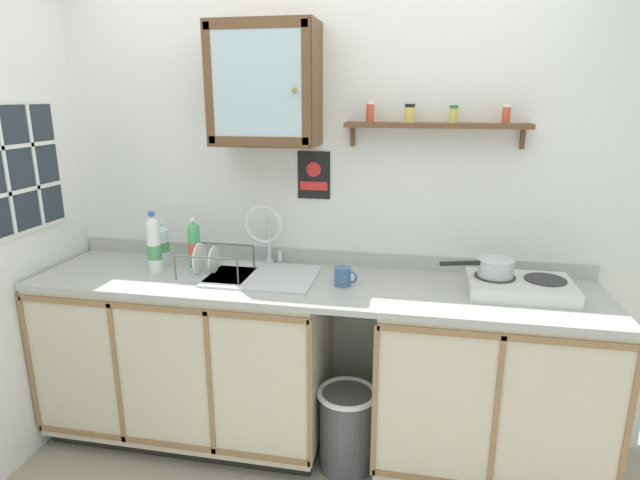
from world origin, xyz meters
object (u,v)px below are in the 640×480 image
saucepan (494,267)px  bottle_soda_green_1 (194,246)px  bottle_water_clear_2 (163,245)px  wall_cabinet (265,85)px  sink (263,278)px  dish_rack (214,270)px  hot_plate_stove (520,287)px  trash_bin (347,428)px  mug (343,276)px  bottle_opaque_white_0 (154,246)px  warning_sign (314,176)px

saucepan → bottle_soda_green_1: (-1.53, 0.03, 0.01)m
bottle_water_clear_2 → wall_cabinet: 1.03m
bottle_soda_green_1 → bottle_water_clear_2: (-0.20, 0.04, -0.02)m
sink → dish_rack: bearing=-169.1°
sink → wall_cabinet: wall_cabinet is taller
hot_plate_stove → wall_cabinet: wall_cabinet is taller
bottle_soda_green_1 → trash_bin: bearing=-14.2°
mug → trash_bin: mug is taller
bottle_soda_green_1 → trash_bin: 1.23m
bottle_opaque_white_0 → warning_sign: (0.78, 0.32, 0.34)m
hot_plate_stove → bottle_opaque_white_0: size_ratio=1.45×
mug → wall_cabinet: size_ratio=0.20×
bottle_water_clear_2 → trash_bin: bottle_water_clear_2 is taller
bottle_soda_green_1 → mug: 0.83m
bottle_soda_green_1 → sink: bearing=-5.7°
saucepan → wall_cabinet: bearing=173.8°
wall_cabinet → dish_rack: bearing=-143.6°
dish_rack → mug: bearing=-1.2°
warning_sign → bottle_soda_green_1: bearing=-159.6°
bottle_opaque_white_0 → wall_cabinet: wall_cabinet is taller
mug → sink: bearing=171.6°
sink → bottle_soda_green_1: 0.42m
saucepan → trash_bin: size_ratio=0.80×
bottle_soda_green_1 → hot_plate_stove: bearing=-1.8°
wall_cabinet → warning_sign: size_ratio=2.36×
bottle_opaque_white_0 → wall_cabinet: size_ratio=0.55×
bottle_opaque_white_0 → dish_rack: bearing=1.3°
dish_rack → mug: size_ratio=3.02×
hot_plate_stove → trash_bin: hot_plate_stove is taller
saucepan → wall_cabinet: (-1.14, 0.12, 0.83)m
bottle_opaque_white_0 → saucepan: bearing=2.2°
dish_rack → trash_bin: bearing=-10.3°
wall_cabinet → sink: bearing=-87.5°
bottle_water_clear_2 → warning_sign: bearing=13.1°
saucepan → bottle_water_clear_2: 1.73m
bottle_water_clear_2 → mug: bearing=-7.7°
bottle_soda_green_1 → dish_rack: 0.19m
bottle_opaque_white_0 → bottle_soda_green_1: 0.20m
bottle_soda_green_1 → wall_cabinet: size_ratio=0.48×
sink → bottle_water_clear_2: 0.61m
bottle_soda_green_1 → bottle_water_clear_2: 0.21m
sink → bottle_water_clear_2: sink is taller
sink → mug: bearing=-8.4°
mug → wall_cabinet: wall_cabinet is taller
saucepan → wall_cabinet: 1.42m
sink → bottle_soda_green_1: sink is taller
saucepan → bottle_opaque_white_0: bearing=-177.8°
trash_bin → bottle_water_clear_2: bearing=166.6°
bottle_water_clear_2 → trash_bin: 1.37m
bottle_water_clear_2 → dish_rack: size_ratio=0.70×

